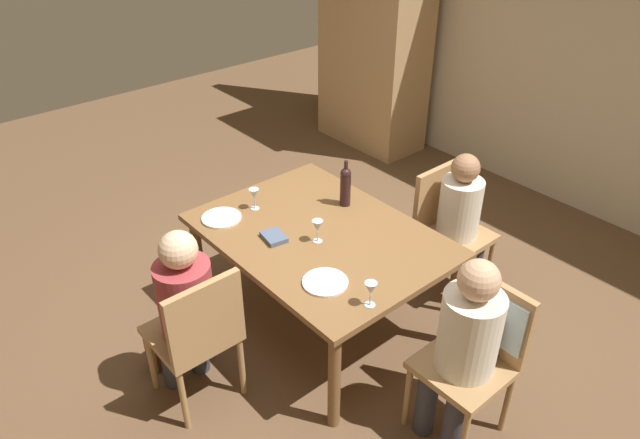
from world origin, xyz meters
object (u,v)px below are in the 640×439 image
dining_table (320,243)px  wine_glass_near_right (371,289)px  wine_glass_centre (254,195)px  handbag (170,344)px  person_man_guest (185,304)px  chair_far_right (447,222)px  person_woman_host (465,342)px  chair_right_end (481,338)px  wine_glass_near_left (317,227)px  wine_bottle_tall_green (345,185)px  dinner_plate_guest_left (222,218)px  dinner_plate_host (325,282)px  chair_near (198,331)px  person_man_bearded (462,216)px  armoire_cabinet (374,40)px

dining_table → wine_glass_near_right: 0.75m
wine_glass_centre → handbag: wine_glass_centre is taller
dining_table → person_man_guest: 0.95m
chair_far_right → wine_glass_near_right: (0.43, -1.19, 0.29)m
person_woman_host → person_man_guest: 1.50m
chair_right_end → wine_glass_near_left: 1.13m
chair_right_end → wine_glass_near_right: bearing=38.4°
person_woman_host → wine_bottle_tall_green: (-1.31, 0.38, 0.21)m
wine_glass_near_right → person_man_guest: bearing=-135.4°
chair_far_right → person_woman_host: person_woman_host is taller
person_woman_host → dining_table: bearing=-1.3°
person_man_guest → dinner_plate_guest_left: bearing=42.0°
wine_glass_near_left → person_woman_host: bearing=2.3°
wine_glass_near_right → dinner_plate_host: bearing=-168.5°
chair_near → dinner_plate_guest_left: size_ratio=3.57×
person_woman_host → person_man_bearded: size_ratio=1.05×
person_man_bearded → handbag: 2.10m
person_man_bearded → dinner_plate_guest_left: person_man_bearded is taller
chair_far_right → handbag: 2.04m
wine_glass_near_right → dinner_plate_host: 0.31m
chair_near → dinner_plate_guest_left: chair_near is taller
wine_glass_centre → person_man_bearded: bearing=51.2°
wine_glass_near_left → wine_glass_near_right: size_ratio=1.00×
dining_table → dinner_plate_guest_left: 0.66m
person_man_guest → wine_bottle_tall_green: size_ratio=3.46×
person_woman_host → wine_glass_near_left: person_woman_host is taller
chair_right_end → wine_glass_near_left: bearing=10.1°
wine_glass_centre → handbag: size_ratio=0.53×
person_woman_host → dinner_plate_host: (-0.75, -0.28, 0.07)m
person_woman_host → wine_glass_centre: person_woman_host is taller
dinner_plate_guest_left → person_man_guest: bearing=-48.0°
person_man_bearded → wine_bottle_tall_green: size_ratio=3.32×
person_man_guest → wine_bottle_tall_green: 1.32m
wine_glass_centre → wine_glass_near_right: same height
person_man_bearded → wine_bottle_tall_green: person_man_bearded is taller
wine_glass_near_right → chair_right_end: bearing=38.4°
person_man_bearded → wine_glass_centre: size_ratio=7.30×
person_woman_host → handbag: size_ratio=4.09×
person_man_bearded → wine_glass_centre: person_man_bearded is taller
chair_far_right → chair_near: bearing=-5.2°
armoire_cabinet → person_woman_host: bearing=-37.8°
armoire_cabinet → person_woman_host: 3.85m
person_man_bearded → handbag: bearing=-20.9°
chair_right_end → chair_far_right: (-0.89, 0.82, -0.06)m
wine_bottle_tall_green → handbag: wine_bottle_tall_green is taller
dining_table → chair_right_end: bearing=6.1°
chair_right_end → chair_far_right: size_ratio=1.00×
wine_glass_centre → wine_glass_near_right: 1.20m
person_woman_host → person_man_guest: bearing=38.1°
dining_table → chair_right_end: (1.15, 0.12, -0.05)m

